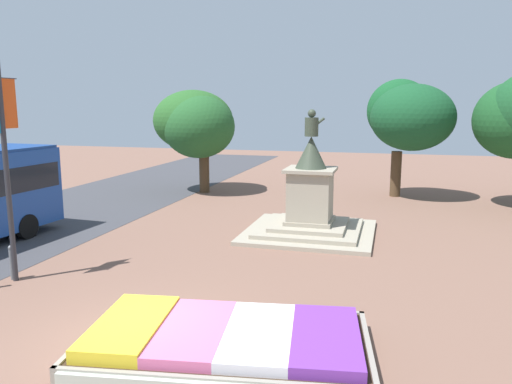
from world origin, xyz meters
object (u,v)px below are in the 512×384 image
flower_planter (223,343)px  banner_pole (6,162)px  statue_monument (310,206)px  kerb_bollard_north (12,262)px

flower_planter → banner_pole: 7.91m
statue_monument → kerb_bollard_north: 10.04m
flower_planter → statue_monument: 9.61m
banner_pole → flower_planter: bearing=-19.7°
flower_planter → kerb_bollard_north: bearing=160.2°
statue_monument → banner_pole: (-6.99, -7.11, 2.23)m
banner_pole → kerb_bollard_north: (-0.14, 0.06, -2.78)m
banner_pole → kerb_bollard_north: bearing=156.1°
flower_planter → banner_pole: size_ratio=0.99×
flower_planter → kerb_bollard_north: 7.47m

